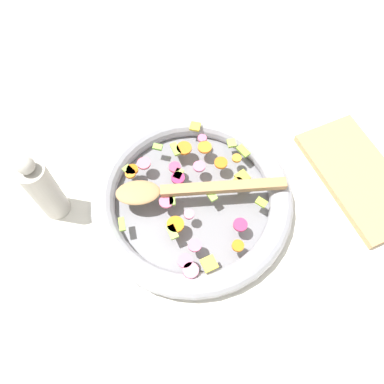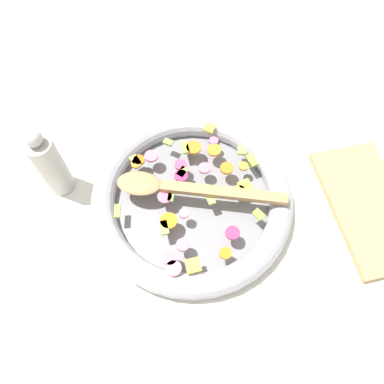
{
  "view_description": "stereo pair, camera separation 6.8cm",
  "coord_description": "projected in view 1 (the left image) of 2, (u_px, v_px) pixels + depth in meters",
  "views": [
    {
      "loc": [
        -0.32,
        0.14,
        0.73
      ],
      "look_at": [
        0.0,
        0.0,
        0.05
      ],
      "focal_mm": 35.0,
      "sensor_mm": 36.0,
      "label": 1
    },
    {
      "loc": [
        -0.34,
        0.08,
        0.73
      ],
      "look_at": [
        0.0,
        0.0,
        0.05
      ],
      "focal_mm": 35.0,
      "sensor_mm": 36.0,
      "label": 2
    }
  ],
  "objects": [
    {
      "name": "chopped_vegetables",
      "position": [
        191.0,
        189.0,
        0.77
      ],
      "size": [
        0.33,
        0.32,
        0.01
      ],
      "color": "orange",
      "rests_on": "skillet"
    },
    {
      "name": "skillet",
      "position": [
        192.0,
        198.0,
        0.79
      ],
      "size": [
        0.43,
        0.43,
        0.05
      ],
      "color": "slate",
      "rests_on": "ground_plane"
    },
    {
      "name": "ground_plane",
      "position": [
        192.0,
        203.0,
        0.81
      ],
      "size": [
        4.0,
        4.0,
        0.0
      ],
      "primitive_type": "plane",
      "color": "silver"
    },
    {
      "name": "pepper_mill",
      "position": [
        44.0,
        189.0,
        0.73
      ],
      "size": [
        0.06,
        0.06,
        0.19
      ],
      "color": "#B2ADA3",
      "rests_on": "ground_plane"
    },
    {
      "name": "wooden_spoon",
      "position": [
        183.0,
        190.0,
        0.75
      ],
      "size": [
        0.15,
        0.34,
        0.01
      ],
      "color": "#A87F51",
      "rests_on": "chopped_vegetables"
    },
    {
      "name": "cutting_board",
      "position": [
        359.0,
        177.0,
        0.83
      ],
      "size": [
        0.3,
        0.15,
        0.02
      ],
      "color": "tan",
      "rests_on": "ground_plane"
    }
  ]
}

